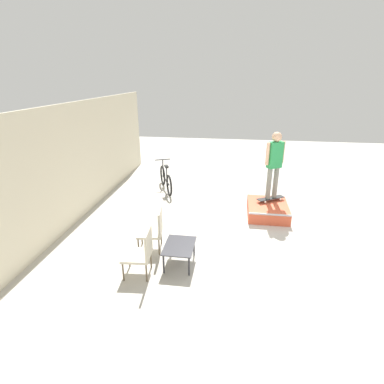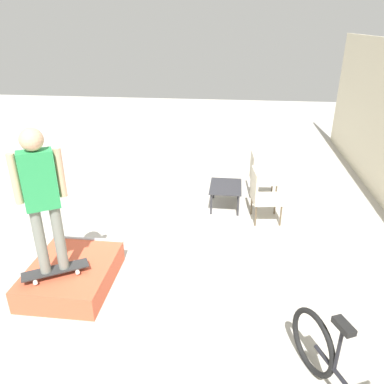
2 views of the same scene
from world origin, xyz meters
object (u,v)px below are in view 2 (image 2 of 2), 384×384
Objects in this scene: person_skater at (41,191)px; patio_chair_right at (262,194)px; patio_chair_left at (259,175)px; skateboard_on_ramp at (55,270)px; skate_ramp_box at (72,274)px; coffee_table at (226,188)px.

patio_chair_right is at bearing -169.08° from person_skater.
patio_chair_left is (-3.31, 2.71, -0.99)m from person_skater.
person_skater reaches higher than patio_chair_left.
skateboard_on_ramp is at bearing 135.92° from patio_chair_left.
patio_chair_right reaches higher than skateboard_on_ramp.
patio_chair_left reaches higher than skate_ramp_box.
skate_ramp_box is 1.65× the size of coffee_table.
person_skater reaches higher than skateboard_on_ramp.
skateboard_on_ramp is at bearing -35.79° from coffee_table.
skateboard_on_ramp is 4.28m from patio_chair_left.
skateboard_on_ramp is 1.11m from person_skater.
skateboard_on_ramp is (0.25, -0.09, 0.24)m from skate_ramp_box.
skateboard_on_ramp is at bearing -19.31° from skate_ramp_box.
skate_ramp_box is at bearing -139.94° from person_skater.
coffee_table is (-2.62, 1.98, 0.22)m from skate_ramp_box.
patio_chair_right is (-2.16, 2.62, 0.36)m from skate_ramp_box.
patio_chair_right is at bearing 175.29° from patio_chair_left.
patio_chair_left is at bearing -160.29° from skateboard_on_ramp.
skate_ramp_box is 3.41m from patio_chair_right.
skateboard_on_ramp is 0.44× the size of person_skater.
patio_chair_right is (0.46, 0.64, 0.14)m from coffee_table.
skate_ramp_box is 1.39× the size of patio_chair_left.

